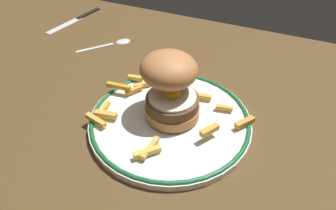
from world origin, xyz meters
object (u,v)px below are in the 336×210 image
Objects in this scene: burger at (170,84)px; knife at (79,18)px; spoon at (117,42)px; dinner_plate at (168,122)px.

burger is 0.74× the size of knife.
knife is 17.89cm from spoon.
burger is 30.08cm from spoon.
knife is at bearing 155.25° from spoon.
dinner_plate is at bearing -36.74° from knife.
knife is at bearing 144.97° from burger.
knife is 1.62× the size of spoon.
spoon is at bearing -24.75° from knife.
knife is (-38.76, 28.93, -0.58)cm from dinner_plate.
burger reaches higher than dinner_plate.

